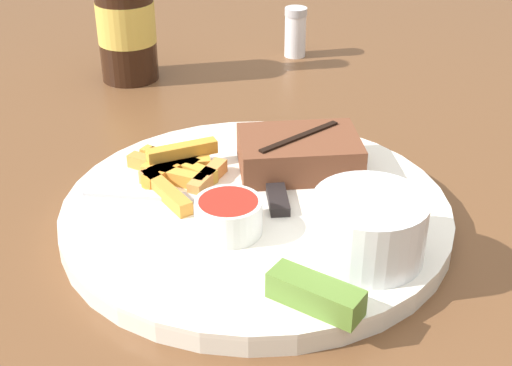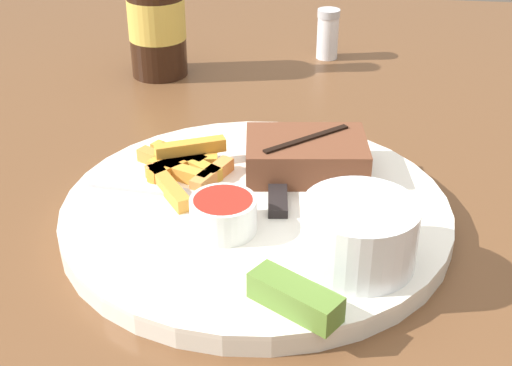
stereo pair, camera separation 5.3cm
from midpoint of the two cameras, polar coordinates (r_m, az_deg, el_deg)
name	(u,v)px [view 1 (the left image)]	position (r m, az deg, el deg)	size (l,w,h in m)	color
dining_table	(256,280)	(0.64, -2.38, -7.82)	(1.32, 1.43, 0.72)	brown
dinner_plate	(256,213)	(0.60, -2.52, -2.47)	(0.32, 0.32, 0.02)	silver
steak_portion	(299,153)	(0.64, 1.11, 2.33)	(0.12, 0.09, 0.03)	brown
fries_pile	(176,169)	(0.64, -8.77, 1.04)	(0.09, 0.11, 0.02)	orange
coleslaw_cup	(369,224)	(0.52, 6.18, -3.37)	(0.08, 0.08, 0.05)	white
dipping_sauce_cup	(229,215)	(0.55, -4.94, -2.62)	(0.05, 0.05, 0.03)	silver
pickle_spear	(315,294)	(0.48, 1.62, -8.97)	(0.07, 0.05, 0.02)	#567A2D
fork_utensil	(155,196)	(0.61, -10.55, -1.06)	(0.13, 0.02, 0.00)	#B7B7BC
knife_utensil	(272,175)	(0.63, -1.07, 0.58)	(0.04, 0.17, 0.01)	#B7B7BC
beer_bottle	(126,19)	(0.89, -12.10, 12.65)	(0.07, 0.07, 0.21)	black
salt_shaker	(295,32)	(0.96, 1.57, 11.97)	(0.03, 0.03, 0.07)	white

